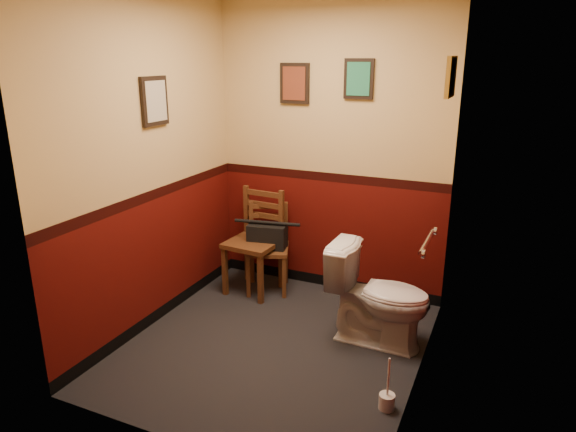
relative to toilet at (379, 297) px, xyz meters
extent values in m
cube|color=black|center=(-0.72, -0.38, -0.39)|extent=(2.20, 2.40, 0.00)
cube|color=#480B08|center=(-0.72, 0.82, 0.96)|extent=(2.20, 0.00, 2.70)
cube|color=#480B08|center=(-0.72, -1.58, 0.96)|extent=(2.20, 0.00, 2.70)
cube|color=#480B08|center=(-1.82, -0.38, 0.96)|extent=(0.00, 2.40, 2.70)
cube|color=#480B08|center=(0.38, -0.38, 0.96)|extent=(0.00, 2.40, 2.70)
cylinder|color=silver|center=(0.35, -0.13, 0.56)|extent=(0.03, 0.50, 0.03)
cylinder|color=silver|center=(0.37, -0.38, 0.56)|extent=(0.02, 0.06, 0.06)
cylinder|color=silver|center=(0.37, 0.12, 0.56)|extent=(0.02, 0.06, 0.06)
cube|color=black|center=(-1.07, 0.80, 1.56)|extent=(0.28, 0.03, 0.36)
cube|color=maroon|center=(-1.07, 0.78, 1.56)|extent=(0.22, 0.01, 0.30)
cube|color=black|center=(-0.47, 0.80, 1.61)|extent=(0.26, 0.03, 0.34)
cube|color=#267B56|center=(-0.47, 0.78, 1.61)|extent=(0.20, 0.01, 0.28)
cube|color=black|center=(-1.80, -0.28, 1.46)|extent=(0.03, 0.30, 0.38)
cube|color=#B6AC8F|center=(-1.79, -0.28, 1.46)|extent=(0.01, 0.24, 0.31)
cube|color=olive|center=(0.36, 0.22, 1.66)|extent=(0.03, 0.34, 0.28)
cube|color=#B6AC8F|center=(0.35, 0.22, 1.66)|extent=(0.01, 0.28, 0.22)
imported|color=white|center=(0.00, 0.00, 0.00)|extent=(0.81, 0.47, 0.79)
cylinder|color=silver|center=(0.27, -0.78, -0.34)|extent=(0.10, 0.10, 0.10)
cylinder|color=silver|center=(0.27, -0.78, -0.17)|extent=(0.01, 0.01, 0.30)
cube|color=#59331A|center=(-1.33, 0.43, 0.10)|extent=(0.49, 0.49, 0.04)
cube|color=#59331A|center=(-1.54, 0.24, -0.15)|extent=(0.05, 0.05, 0.49)
cube|color=#59331A|center=(-1.51, 0.64, -0.15)|extent=(0.05, 0.05, 0.49)
cube|color=#59331A|center=(-1.15, 0.21, -0.15)|extent=(0.05, 0.05, 0.49)
cube|color=#59331A|center=(-1.12, 0.61, -0.15)|extent=(0.05, 0.05, 0.49)
cube|color=#59331A|center=(-1.51, 0.64, 0.34)|extent=(0.05, 0.04, 0.49)
cube|color=#59331A|center=(-1.12, 0.61, 0.34)|extent=(0.05, 0.04, 0.49)
cube|color=#59331A|center=(-1.32, 0.63, 0.21)|extent=(0.37, 0.05, 0.05)
cube|color=#59331A|center=(-1.32, 0.63, 0.32)|extent=(0.37, 0.05, 0.05)
cube|color=#59331A|center=(-1.32, 0.63, 0.43)|extent=(0.37, 0.05, 0.05)
cube|color=#59331A|center=(-1.32, 0.63, 0.54)|extent=(0.37, 0.05, 0.05)
cube|color=#59331A|center=(-1.22, 0.50, 0.03)|extent=(0.51, 0.51, 0.04)
cube|color=#59331A|center=(-1.31, 0.28, -0.18)|extent=(0.05, 0.05, 0.42)
cube|color=#59331A|center=(-1.44, 0.60, -0.18)|extent=(0.05, 0.05, 0.42)
cube|color=#59331A|center=(-1.00, 0.41, -0.18)|extent=(0.05, 0.05, 0.42)
cube|color=#59331A|center=(-1.13, 0.72, -0.18)|extent=(0.05, 0.05, 0.42)
cube|color=#59331A|center=(-1.44, 0.60, 0.24)|extent=(0.05, 0.04, 0.42)
cube|color=#59331A|center=(-1.13, 0.73, 0.24)|extent=(0.05, 0.04, 0.42)
cube|color=#59331A|center=(-1.28, 0.66, 0.12)|extent=(0.30, 0.14, 0.04)
cube|color=#59331A|center=(-1.28, 0.66, 0.21)|extent=(0.30, 0.14, 0.04)
cube|color=#59331A|center=(-1.28, 0.66, 0.31)|extent=(0.30, 0.14, 0.04)
cube|color=#59331A|center=(-1.28, 0.66, 0.40)|extent=(0.30, 0.14, 0.04)
cube|color=black|center=(-1.22, 0.50, 0.16)|extent=(0.39, 0.24, 0.23)
cylinder|color=black|center=(-1.22, 0.50, 0.30)|extent=(0.32, 0.09, 0.03)
cylinder|color=silver|center=(-0.65, 0.73, -0.35)|extent=(0.10, 0.10, 0.09)
cylinder|color=silver|center=(-0.54, 0.73, -0.35)|extent=(0.10, 0.10, 0.09)
cylinder|color=silver|center=(-0.59, 0.72, -0.26)|extent=(0.10, 0.10, 0.09)
cylinder|color=silver|center=(-0.59, 0.71, -0.17)|extent=(0.10, 0.10, 0.09)
camera|label=1|loc=(0.83, -3.60, 1.80)|focal=32.00mm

